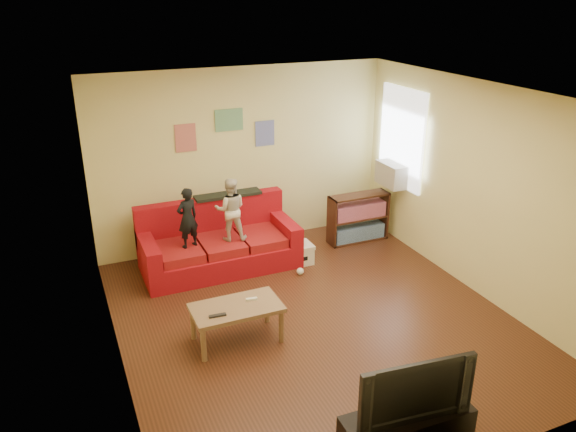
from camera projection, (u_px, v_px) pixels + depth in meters
name	position (u px, v px, depth m)	size (l,w,h in m)	color
room_shell	(316.00, 216.00, 6.27)	(4.52, 5.02, 2.72)	#4D2717
sofa	(218.00, 245.00, 7.99)	(2.17, 1.00, 0.96)	#A30D17
child_a	(188.00, 218.00, 7.47)	(0.31, 0.20, 0.84)	black
child_b	(230.00, 209.00, 7.68)	(0.43, 0.34, 0.89)	beige
coffee_table	(236.00, 311.00, 6.24)	(0.99, 0.55, 0.45)	#8E6B4C
remote	(218.00, 315.00, 6.01)	(0.19, 0.05, 0.02)	black
game_controller	(252.00, 299.00, 6.32)	(0.13, 0.04, 0.03)	white
bookshelf	(358.00, 220.00, 8.78)	(0.96, 0.29, 0.77)	#3C1F13
window	(402.00, 138.00, 8.38)	(0.04, 1.08, 1.48)	white
ac_unit	(392.00, 174.00, 8.55)	(0.28, 0.55, 0.35)	#B7B2A3
artwork_left	(186.00, 138.00, 7.92)	(0.30, 0.01, 0.40)	#D87266
artwork_center	(229.00, 120.00, 8.09)	(0.42, 0.01, 0.32)	#72B27F
artwork_right	(265.00, 133.00, 8.38)	(0.30, 0.01, 0.38)	#727FCC
file_box	(297.00, 254.00, 8.11)	(0.43, 0.33, 0.30)	white
television	(411.00, 385.00, 4.56)	(1.00, 0.13, 0.58)	black
tissue	(300.00, 271.00, 7.82)	(0.10, 0.10, 0.10)	white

